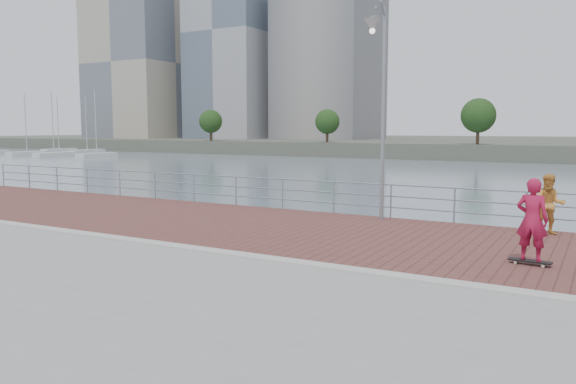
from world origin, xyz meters
The scene contains 11 objects.
water centered at (0.00, 0.00, -2.00)m, with size 400.00×400.00×0.00m, color slate.
seawall centered at (0.00, -5.00, -1.00)m, with size 40.00×24.00×2.00m, color gray.
brick_lane centered at (0.00, 3.60, 0.01)m, with size 40.00×6.80×0.02m, color brown.
curb centered at (0.00, 0.00, 0.03)m, with size 40.00×0.40×0.06m, color #B7B5AD.
far_shore centered at (0.00, 122.50, -0.75)m, with size 320.00×95.00×2.50m, color #4C5142.
guardrail centered at (0.00, 7.00, 0.69)m, with size 39.06×0.06×1.13m.
street_lamp centered at (0.90, 6.03, 4.59)m, with size 0.47×1.37×6.46m.
skateboard centered at (5.79, 2.34, 0.10)m, with size 0.89×0.32×0.10m.
skateboarder centered at (5.79, 2.34, 1.00)m, with size 0.65×0.43×1.79m, color #AC163C.
bystander centered at (5.80, 6.33, 0.86)m, with size 0.81×0.63×1.67m, color gold.
marina centered at (-82.81, 58.52, -1.49)m, with size 27.43×20.97×11.17m.
Camera 1 is at (7.11, -10.47, 2.94)m, focal length 35.00 mm.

